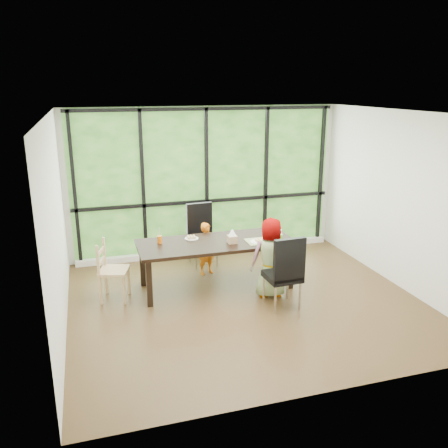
{
  "coord_description": "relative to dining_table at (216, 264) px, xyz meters",
  "views": [
    {
      "loc": [
        -2.1,
        -5.92,
        3.06
      ],
      "look_at": [
        -0.17,
        0.53,
        1.05
      ],
      "focal_mm": 37.62,
      "sensor_mm": 36.0,
      "label": 1
    }
  ],
  "objects": [
    {
      "name": "ground",
      "position": [
        0.27,
        -0.63,
        -0.38
      ],
      "size": [
        5.0,
        5.0,
        0.0
      ],
      "primitive_type": "plane",
      "color": "black",
      "rests_on": "ground"
    },
    {
      "name": "back_wall",
      "position": [
        0.27,
        1.62,
        0.98
      ],
      "size": [
        5.0,
        0.0,
        5.0
      ],
      "primitive_type": "plane",
      "rotation": [
        1.57,
        0.0,
        0.0
      ],
      "color": "silver",
      "rests_on": "ground"
    },
    {
      "name": "foliage_backdrop",
      "position": [
        0.27,
        1.6,
        0.98
      ],
      "size": [
        4.8,
        0.02,
        2.65
      ],
      "primitive_type": "cube",
      "color": "#204817",
      "rests_on": "back_wall"
    },
    {
      "name": "window_mullions",
      "position": [
        0.27,
        1.56,
        0.98
      ],
      "size": [
        4.8,
        0.06,
        2.65
      ],
      "primitive_type": null,
      "color": "black",
      "rests_on": "back_wall"
    },
    {
      "name": "window_sill",
      "position": [
        0.27,
        1.52,
        -0.33
      ],
      "size": [
        4.8,
        0.12,
        0.1
      ],
      "primitive_type": "cube",
      "color": "silver",
      "rests_on": "ground"
    },
    {
      "name": "dining_table",
      "position": [
        0.0,
        0.0,
        0.0
      ],
      "size": [
        2.43,
        1.07,
        0.75
      ],
      "primitive_type": "cube",
      "rotation": [
        0.0,
        0.0,
        -0.05
      ],
      "color": "black",
      "rests_on": "ground"
    },
    {
      "name": "chair_window_leather",
      "position": [
        0.03,
        0.95,
        0.17
      ],
      "size": [
        0.49,
        0.49,
        1.08
      ],
      "primitive_type": "cube",
      "rotation": [
        0.0,
        0.0,
        0.08
      ],
      "color": "black",
      "rests_on": "ground"
    },
    {
      "name": "chair_interior_leather",
      "position": [
        0.72,
        -0.91,
        0.17
      ],
      "size": [
        0.48,
        0.48,
        1.08
      ],
      "primitive_type": "cube",
      "rotation": [
        0.0,
        0.0,
        3.19
      ],
      "color": "black",
      "rests_on": "ground"
    },
    {
      "name": "chair_end_beech",
      "position": [
        -1.55,
        0.01,
        0.08
      ],
      "size": [
        0.5,
        0.52,
        0.9
      ],
      "primitive_type": "cube",
      "rotation": [
        0.0,
        0.0,
        1.28
      ],
      "color": "tan",
      "rests_on": "ground"
    },
    {
      "name": "child_toddler",
      "position": [
        -0.0,
        0.57,
        0.07
      ],
      "size": [
        0.38,
        0.31,
        0.89
      ],
      "primitive_type": "imported",
      "rotation": [
        0.0,
        0.0,
        0.35
      ],
      "color": "orange",
      "rests_on": "ground"
    },
    {
      "name": "child_older",
      "position": [
        0.7,
        -0.54,
        0.23
      ],
      "size": [
        0.64,
        0.47,
        1.2
      ],
      "primitive_type": "imported",
      "rotation": [
        0.0,
        0.0,
        2.98
      ],
      "color": "gray",
      "rests_on": "ground"
    },
    {
      "name": "placemat",
      "position": [
        0.68,
        -0.18,
        0.38
      ],
      "size": [
        0.47,
        0.34,
        0.01
      ],
      "primitive_type": "cube",
      "color": "tan",
      "rests_on": "dining_table"
    },
    {
      "name": "plate_far",
      "position": [
        -0.33,
        0.23,
        0.38
      ],
      "size": [
        0.21,
        0.21,
        0.01
      ],
      "primitive_type": "cylinder",
      "color": "white",
      "rests_on": "dining_table"
    },
    {
      "name": "plate_near",
      "position": [
        0.61,
        -0.22,
        0.38
      ],
      "size": [
        0.25,
        0.25,
        0.02
      ],
      "primitive_type": "cylinder",
      "color": "white",
      "rests_on": "dining_table"
    },
    {
      "name": "orange_cup",
      "position": [
        -0.84,
        0.17,
        0.43
      ],
      "size": [
        0.07,
        0.07,
        0.12
      ],
      "primitive_type": "cylinder",
      "color": "orange",
      "rests_on": "dining_table"
    },
    {
      "name": "green_cup",
      "position": [
        0.95,
        -0.28,
        0.43
      ],
      "size": [
        0.07,
        0.07,
        0.11
      ],
      "primitive_type": "cylinder",
      "color": "#57D32E",
      "rests_on": "dining_table"
    },
    {
      "name": "white_mug",
      "position": [
        1.08,
        0.06,
        0.41
      ],
      "size": [
        0.07,
        0.07,
        0.07
      ],
      "primitive_type": "cylinder",
      "color": "white",
      "rests_on": "dining_table"
    },
    {
      "name": "tissue_box",
      "position": [
        0.22,
        -0.13,
        0.43
      ],
      "size": [
        0.14,
        0.14,
        0.12
      ],
      "primitive_type": "cube",
      "color": "tan",
      "rests_on": "dining_table"
    },
    {
      "name": "crepe_rolls_far",
      "position": [
        -0.33,
        0.23,
        0.41
      ],
      "size": [
        0.15,
        0.12,
        0.04
      ],
      "primitive_type": null,
      "color": "tan",
      "rests_on": "plate_far"
    },
    {
      "name": "crepe_rolls_near",
      "position": [
        0.61,
        -0.22,
        0.41
      ],
      "size": [
        0.1,
        0.12,
        0.04
      ],
      "primitive_type": null,
      "color": "tan",
      "rests_on": "plate_near"
    },
    {
      "name": "straw_white",
      "position": [
        -0.84,
        0.17,
        0.53
      ],
      "size": [
        0.01,
        0.04,
        0.2
      ],
      "primitive_type": "cylinder",
      "rotation": [
        0.14,
        0.0,
        0.0
      ],
      "color": "white",
      "rests_on": "orange_cup"
    },
    {
      "name": "straw_pink",
      "position": [
        0.95,
        -0.28,
        0.53
      ],
      "size": [
        0.01,
        0.04,
        0.2
      ],
      "primitive_type": "cylinder",
      "rotation": [
        0.14,
        0.0,
        0.0
      ],
      "color": "pink",
      "rests_on": "green_cup"
    },
    {
      "name": "tissue",
      "position": [
        0.22,
        -0.13,
        0.55
      ],
      "size": [
        0.12,
        0.12,
        0.11
      ],
      "primitive_type": "cone",
      "color": "white",
      "rests_on": "tissue_box"
    }
  ]
}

